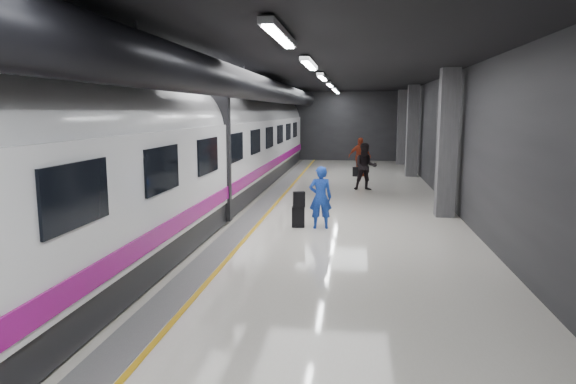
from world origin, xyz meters
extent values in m
plane|color=silver|center=(0.00, 0.00, 0.00)|extent=(40.00, 40.00, 0.00)
cube|color=black|center=(0.00, 0.00, 4.50)|extent=(10.00, 40.00, 0.02)
cube|color=#28282B|center=(0.00, 20.00, 2.25)|extent=(10.00, 0.02, 4.50)
cube|color=#28282B|center=(-5.00, 0.00, 2.25)|extent=(0.02, 40.00, 4.50)
cube|color=#28282B|center=(5.00, 0.00, 2.25)|extent=(0.02, 40.00, 4.50)
cube|color=slate|center=(-1.35, 0.00, 0.01)|extent=(0.65, 39.80, 0.01)
cube|color=gold|center=(-0.95, 0.00, 0.01)|extent=(0.10, 39.80, 0.01)
cylinder|color=black|center=(-1.30, 0.00, 3.95)|extent=(0.80, 38.00, 0.80)
cube|color=silver|center=(0.60, -6.00, 4.40)|extent=(0.22, 2.60, 0.10)
cube|color=silver|center=(0.60, -1.00, 4.40)|extent=(0.22, 2.60, 0.10)
cube|color=silver|center=(0.60, 4.00, 4.40)|extent=(0.22, 2.60, 0.10)
cube|color=silver|center=(0.60, 9.00, 4.40)|extent=(0.22, 2.60, 0.10)
cube|color=silver|center=(0.60, 14.00, 4.40)|extent=(0.22, 2.60, 0.10)
cube|color=silver|center=(0.60, 18.00, 4.40)|extent=(0.22, 2.60, 0.10)
cube|color=#515154|center=(4.55, 2.00, 2.25)|extent=(0.55, 0.55, 4.50)
cube|color=#515154|center=(4.55, 12.00, 2.25)|extent=(0.55, 0.55, 4.50)
cube|color=#515154|center=(4.55, 18.00, 2.25)|extent=(0.55, 0.55, 4.50)
cube|color=black|center=(-3.25, 0.00, 0.35)|extent=(2.80, 38.00, 0.60)
cube|color=white|center=(-3.25, 0.00, 1.75)|extent=(2.90, 38.00, 2.20)
cylinder|color=white|center=(-3.25, 0.00, 2.70)|extent=(2.80, 38.00, 2.80)
cube|color=#910D74|center=(-1.78, 0.00, 0.95)|extent=(0.04, 38.00, 0.35)
cube|color=black|center=(-3.25, 0.00, 2.00)|extent=(3.05, 0.25, 3.80)
cube|color=black|center=(-1.78, -8.00, 2.15)|extent=(0.05, 1.60, 0.85)
cube|color=black|center=(-1.78, -5.00, 2.15)|extent=(0.05, 1.60, 0.85)
cube|color=black|center=(-1.78, -2.00, 2.15)|extent=(0.05, 1.60, 0.85)
cube|color=black|center=(-1.78, 1.00, 2.15)|extent=(0.05, 1.60, 0.85)
cube|color=black|center=(-1.78, 4.00, 2.15)|extent=(0.05, 1.60, 0.85)
cube|color=black|center=(-1.78, 7.00, 2.15)|extent=(0.05, 1.60, 0.85)
cube|color=black|center=(-1.78, 10.00, 2.15)|extent=(0.05, 1.60, 0.85)
cube|color=black|center=(-1.78, 13.00, 2.15)|extent=(0.05, 1.60, 0.85)
cube|color=black|center=(-1.78, 16.00, 2.15)|extent=(0.05, 1.60, 0.85)
imported|color=blue|center=(0.86, -0.18, 0.87)|extent=(0.69, 0.50, 1.74)
cube|color=black|center=(0.23, -0.13, 0.29)|extent=(0.38, 0.26, 0.58)
cube|color=black|center=(0.26, -0.15, 0.80)|extent=(0.36, 0.26, 0.43)
imported|color=black|center=(2.20, 7.02, 0.97)|extent=(1.02, 0.83, 1.94)
imported|color=#9C2E16|center=(1.99, 11.77, 0.96)|extent=(1.18, 0.62, 1.93)
cube|color=black|center=(1.81, 11.56, 0.23)|extent=(0.33, 0.23, 0.46)
camera|label=1|loc=(1.81, -14.14, 3.22)|focal=32.00mm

